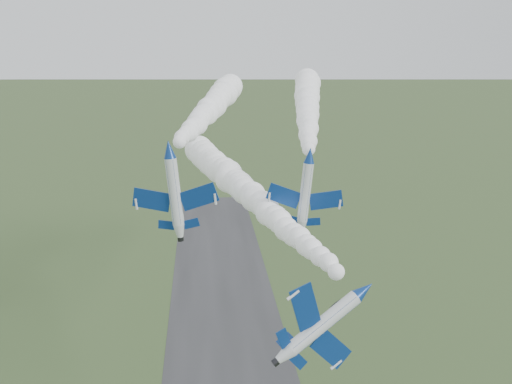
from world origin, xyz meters
The scene contains 6 objects.
jet_lead centered at (11.21, -3.74, 34.04)m, with size 6.00×12.09×8.79m.
smoke_trail_jet_lead centered at (2.48, 25.90, 36.12)m, with size 5.12×56.01×5.12m, color white, non-canonical shape.
jet_pair_left centered at (-8.19, 17.40, 44.41)m, with size 11.16×13.19×3.31m.
smoke_trail_jet_pair_left centered at (-2.16, 50.01, 46.18)m, with size 5.58×60.14×5.58m, color white, non-canonical shape.
jet_pair_right centered at (9.60, 17.28, 43.34)m, with size 9.97×11.84×2.96m.
smoke_trail_jet_pair_right centered at (16.37, 55.22, 45.89)m, with size 5.97×72.51×5.97m, color white, non-canonical shape.
Camera 1 is at (-4.19, -53.23, 56.85)m, focal length 40.00 mm.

